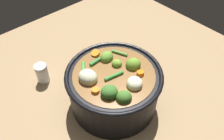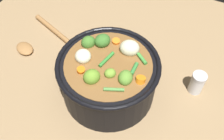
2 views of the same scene
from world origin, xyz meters
TOP-DOWN VIEW (x-y plane):
  - ground_plane at (0.00, 0.00)m, footprint 1.10×1.10m
  - cooking_pot at (0.00, 0.00)m, footprint 0.26×0.26m
  - wooden_spoon at (0.08, 0.29)m, footprint 0.18×0.20m
  - salt_shaker at (0.11, -0.22)m, footprint 0.04×0.04m

SIDE VIEW (x-z plane):
  - ground_plane at x=0.00m, z-range 0.00..0.00m
  - wooden_spoon at x=0.08m, z-range 0.00..0.02m
  - salt_shaker at x=0.11m, z-range 0.00..0.07m
  - cooking_pot at x=0.00m, z-range -0.01..0.15m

